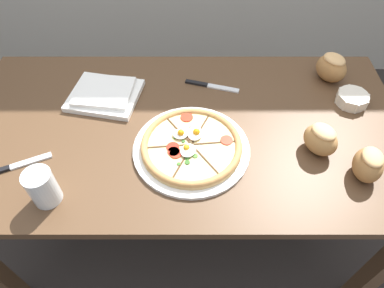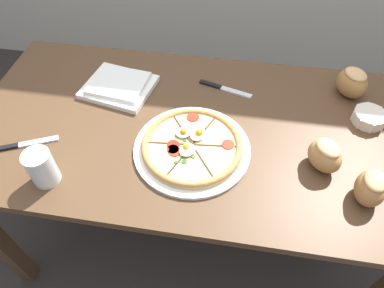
# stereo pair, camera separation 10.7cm
# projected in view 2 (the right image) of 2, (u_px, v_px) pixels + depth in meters

# --- Properties ---
(ground_plane) EXTENTS (12.00, 12.00, 0.00)m
(ground_plane) POSITION_uv_depth(u_px,v_px,m) (190.00, 229.00, 1.76)
(ground_plane) COLOR #2D2826
(dining_table) EXTENTS (1.52, 0.79, 0.77)m
(dining_table) POSITION_uv_depth(u_px,v_px,m) (190.00, 145.00, 1.24)
(dining_table) COLOR #513823
(dining_table) RESTS_ON ground_plane
(pizza) EXTENTS (0.37, 0.37, 0.05)m
(pizza) POSITION_uv_depth(u_px,v_px,m) (192.00, 146.00, 1.08)
(pizza) COLOR white
(pizza) RESTS_ON dining_table
(ramekin_bowl) EXTENTS (0.11, 0.11, 0.04)m
(ramekin_bowl) POSITION_uv_depth(u_px,v_px,m) (369.00, 117.00, 1.16)
(ramekin_bowl) COLOR silver
(ramekin_bowl) RESTS_ON dining_table
(napkin_folded) EXTENTS (0.28, 0.25, 0.04)m
(napkin_folded) POSITION_uv_depth(u_px,v_px,m) (119.00, 86.00, 1.27)
(napkin_folded) COLOR white
(napkin_folded) RESTS_ON dining_table
(bread_piece_near) EXTENTS (0.13, 0.14, 0.10)m
(bread_piece_near) POSITION_uv_depth(u_px,v_px,m) (325.00, 155.00, 1.01)
(bread_piece_near) COLOR #B27F47
(bread_piece_near) RESTS_ON dining_table
(bread_piece_mid) EXTENTS (0.10, 0.13, 0.10)m
(bread_piece_mid) POSITION_uv_depth(u_px,v_px,m) (371.00, 187.00, 0.94)
(bread_piece_mid) COLOR #A3703D
(bread_piece_mid) RESTS_ON dining_table
(bread_piece_far) EXTENTS (0.14, 0.15, 0.11)m
(bread_piece_far) POSITION_uv_depth(u_px,v_px,m) (352.00, 82.00, 1.22)
(bread_piece_far) COLOR #A3703D
(bread_piece_far) RESTS_ON dining_table
(knife_main) EXTENTS (0.20, 0.10, 0.01)m
(knife_main) POSITION_uv_depth(u_px,v_px,m) (23.00, 144.00, 1.10)
(knife_main) COLOR silver
(knife_main) RESTS_ON dining_table
(knife_spare) EXTENTS (0.20, 0.07, 0.01)m
(knife_spare) POSITION_uv_depth(u_px,v_px,m) (225.00, 89.00, 1.28)
(knife_spare) COLOR silver
(knife_spare) RESTS_ON dining_table
(water_glass) EXTENTS (0.08, 0.08, 0.11)m
(water_glass) POSITION_uv_depth(u_px,v_px,m) (42.00, 169.00, 0.99)
(water_glass) COLOR white
(water_glass) RESTS_ON dining_table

